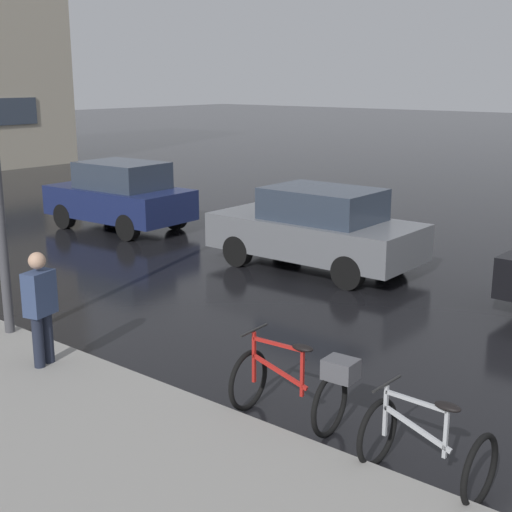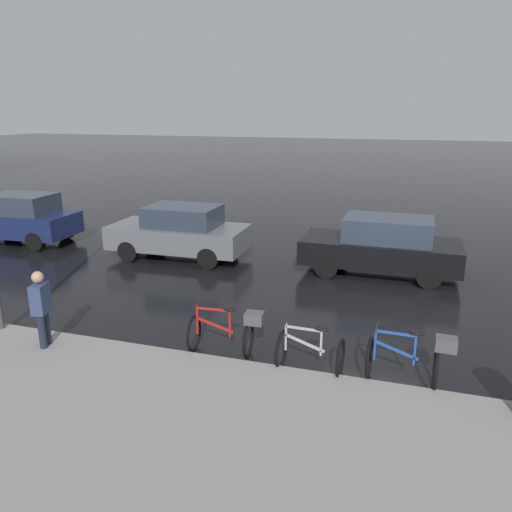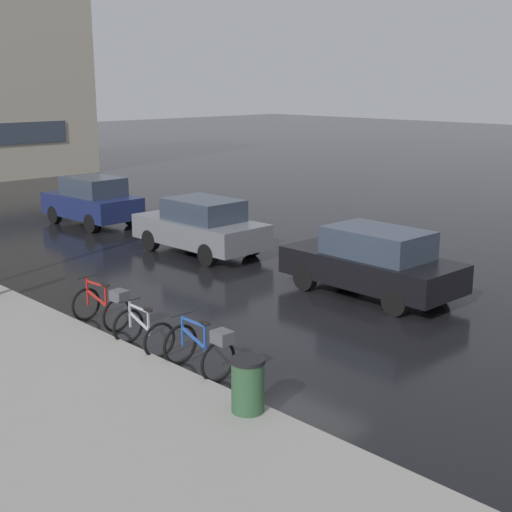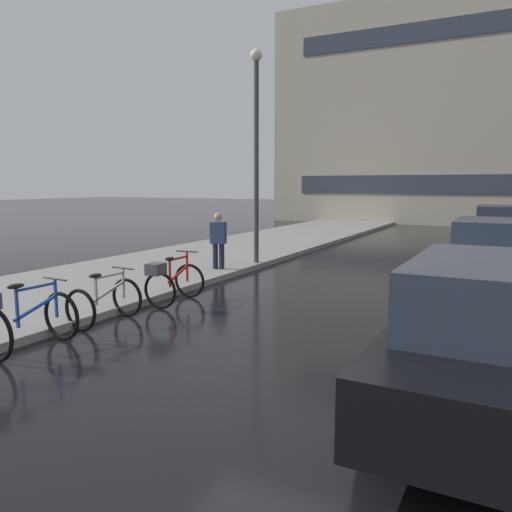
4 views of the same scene
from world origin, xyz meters
name	(u,v)px [view 4 (image 4 of 4)]	position (x,y,z in m)	size (l,w,h in m)	color
ground_plane	(259,373)	(0.00, 0.00, 0.00)	(140.00, 140.00, 0.00)	black
sidewalk_kerb	(236,250)	(-6.00, 10.00, 0.07)	(4.80, 60.00, 0.14)	gray
bicycle_nearest	(21,318)	(-3.33, -0.86, 0.51)	(0.79, 1.42, 1.01)	black
bicycle_second	(105,301)	(-3.41, 0.85, 0.39)	(0.74, 1.15, 0.92)	black
bicycle_third	(171,280)	(-3.22, 2.48, 0.50)	(0.80, 1.44, 1.01)	black
car_black	(493,338)	(2.66, 0.03, 0.84)	(1.94, 4.41, 1.65)	black
car_grey	(494,258)	(2.46, 6.20, 0.83)	(1.96, 4.30, 1.66)	slate
car_navy	(502,232)	(2.47, 12.29, 0.87)	(2.02, 3.86, 1.72)	navy
pedestrian	(218,240)	(-4.19, 5.88, 0.93)	(0.45, 0.33, 1.65)	#1E2333
streetlamp	(256,140)	(-3.80, 7.33, 3.64)	(0.33, 0.33, 6.08)	#424247
building_facade_main	(463,115)	(-0.43, 29.00, 6.68)	(22.47, 7.54, 13.36)	#B2A893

